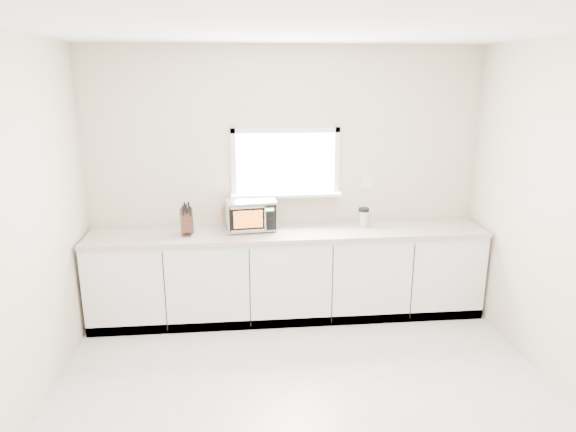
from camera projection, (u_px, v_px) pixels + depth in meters
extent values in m
plane|color=beige|center=(312.00, 420.00, 3.72)|extent=(4.00, 4.00, 0.00)
cube|color=beige|center=(285.00, 182.00, 5.27)|extent=(4.00, 0.02, 2.70)
cube|color=white|center=(286.00, 162.00, 5.20)|extent=(1.00, 0.02, 0.60)
cube|color=white|center=(286.00, 195.00, 5.23)|extent=(1.12, 0.16, 0.03)
cube|color=white|center=(286.00, 130.00, 5.10)|extent=(1.10, 0.04, 0.05)
cube|color=white|center=(286.00, 194.00, 5.28)|extent=(1.10, 0.04, 0.05)
cube|color=white|center=(234.00, 164.00, 5.14)|extent=(0.05, 0.04, 0.70)
cube|color=white|center=(337.00, 162.00, 5.24)|extent=(0.05, 0.04, 0.70)
cube|color=white|center=(366.00, 183.00, 5.35)|extent=(0.12, 0.01, 0.12)
cube|color=silver|center=(288.00, 275.00, 5.23)|extent=(3.92, 0.60, 0.88)
cube|color=beige|center=(288.00, 232.00, 5.10)|extent=(3.92, 0.64, 0.04)
cylinder|color=black|center=(232.00, 234.00, 4.96)|extent=(0.02, 0.02, 0.01)
cylinder|color=black|center=(229.00, 225.00, 5.23)|extent=(0.02, 0.02, 0.01)
cylinder|color=black|center=(273.00, 231.00, 5.04)|extent=(0.02, 0.02, 0.01)
cylinder|color=black|center=(268.00, 223.00, 5.31)|extent=(0.02, 0.02, 0.01)
cube|color=silver|center=(250.00, 214.00, 5.10)|extent=(0.51, 0.41, 0.29)
cube|color=black|center=(253.00, 219.00, 4.92)|extent=(0.45, 0.06, 0.25)
cube|color=orange|center=(248.00, 219.00, 4.90)|extent=(0.28, 0.03, 0.17)
cylinder|color=silver|center=(265.00, 219.00, 4.92)|extent=(0.02, 0.02, 0.22)
cube|color=black|center=(270.00, 218.00, 4.95)|extent=(0.11, 0.02, 0.25)
cube|color=#19FF33|center=(270.00, 210.00, 4.92)|extent=(0.08, 0.01, 0.03)
cube|color=silver|center=(250.00, 199.00, 5.06)|extent=(0.51, 0.41, 0.01)
cube|color=#4A291A|center=(187.00, 220.00, 4.93)|extent=(0.15, 0.25, 0.28)
cube|color=black|center=(183.00, 211.00, 4.84)|extent=(0.02, 0.05, 0.10)
cube|color=black|center=(186.00, 209.00, 4.85)|extent=(0.02, 0.05, 0.10)
cube|color=black|center=(190.00, 211.00, 4.86)|extent=(0.02, 0.05, 0.10)
cube|color=black|center=(185.00, 207.00, 4.84)|extent=(0.02, 0.05, 0.10)
cube|color=black|center=(189.00, 207.00, 4.85)|extent=(0.02, 0.05, 0.10)
cylinder|color=brown|center=(235.00, 212.00, 5.24)|extent=(0.27, 0.06, 0.26)
cylinder|color=silver|center=(363.00, 219.00, 5.21)|extent=(0.12, 0.12, 0.16)
cylinder|color=black|center=(364.00, 209.00, 5.18)|extent=(0.12, 0.12, 0.04)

